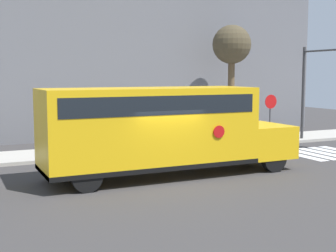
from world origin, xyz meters
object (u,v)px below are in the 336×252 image
at_px(stop_sign, 270,111).
at_px(tree_near_sidewalk, 232,48).
at_px(traffic_light, 322,78).
at_px(school_bus, 160,127).

height_order(stop_sign, tree_near_sidewalk, tree_near_sidewalk).
relative_size(stop_sign, traffic_light, 0.51).
relative_size(school_bus, traffic_light, 1.84).
relative_size(stop_sign, tree_near_sidewalk, 0.40).
bearing_deg(school_bus, stop_sign, 29.59).
bearing_deg(traffic_light, school_bus, -161.96).
distance_m(school_bus, stop_sign, 9.98).
bearing_deg(traffic_light, tree_near_sidewalk, 119.79).
xyz_separation_m(school_bus, tree_near_sidewalk, (8.25, 8.12, 3.42)).
height_order(school_bus, tree_near_sidewalk, tree_near_sidewalk).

